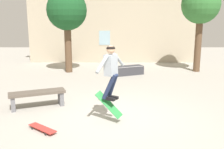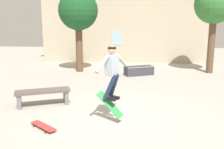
{
  "view_description": "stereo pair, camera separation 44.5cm",
  "coord_description": "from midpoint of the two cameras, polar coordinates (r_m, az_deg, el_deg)",
  "views": [
    {
      "loc": [
        -0.09,
        -6.42,
        2.54
      ],
      "look_at": [
        -0.12,
        -0.24,
        1.26
      ],
      "focal_mm": 40.0,
      "sensor_mm": 36.0,
      "label": 1
    },
    {
      "loc": [
        0.35,
        -6.4,
        2.54
      ],
      "look_at": [
        -0.12,
        -0.24,
        1.26
      ],
      "focal_mm": 40.0,
      "sensor_mm": 36.0,
      "label": 2
    }
  ],
  "objects": [
    {
      "name": "skate_ledge",
      "position": [
        12.43,
        7.19,
        0.88
      ],
      "size": [
        1.52,
        1.07,
        0.45
      ],
      "rotation": [
        0.0,
        0.0,
        0.42
      ],
      "color": "#38383D",
      "rests_on": "ground_plane"
    },
    {
      "name": "skater",
      "position": [
        6.28,
        2.04,
        1.55
      ],
      "size": [
        0.74,
        1.17,
        1.39
      ],
      "rotation": [
        0.0,
        0.0,
        -0.53
      ],
      "color": "#9EA8B2"
    },
    {
      "name": "skateboard_resting",
      "position": [
        6.39,
        -13.49,
        -11.4
      ],
      "size": [
        0.8,
        0.7,
        0.08
      ],
      "rotation": [
        0.0,
        0.0,
        2.46
      ],
      "color": "red",
      "rests_on": "ground_plane"
    },
    {
      "name": "tree_left",
      "position": [
        13.16,
        -6.73,
        14.07
      ],
      "size": [
        2.02,
        2.02,
        4.18
      ],
      "color": "brown",
      "rests_on": "ground_plane"
    },
    {
      "name": "building_backdrop",
      "position": [
        16.32,
        3.9,
        11.41
      ],
      "size": [
        11.42,
        0.52,
        6.02
      ],
      "color": "#B7A88E",
      "rests_on": "ground_plane"
    },
    {
      "name": "skateboard_flipping",
      "position": [
        6.5,
        1.48,
        -6.94
      ],
      "size": [
        0.73,
        0.37,
        0.69
      ],
      "rotation": [
        0.0,
        0.0,
        -0.36
      ],
      "color": "#237F38"
    },
    {
      "name": "park_bench",
      "position": [
        8.0,
        -13.98,
        -4.42
      ],
      "size": [
        1.7,
        1.06,
        0.51
      ],
      "rotation": [
        0.0,
        0.0,
        0.4
      ],
      "color": "brown",
      "rests_on": "ground_plane"
    },
    {
      "name": "tree_right",
      "position": [
        13.79,
        23.25,
        14.24
      ],
      "size": [
        1.94,
        1.94,
        4.43
      ],
      "color": "brown",
      "rests_on": "ground_plane"
    },
    {
      "name": "ground_plane",
      "position": [
        6.9,
        3.03,
        -9.93
      ],
      "size": [
        40.0,
        40.0,
        0.0
      ],
      "primitive_type": "plane",
      "color": "#A39E93"
    }
  ]
}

